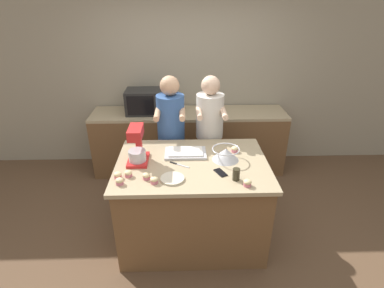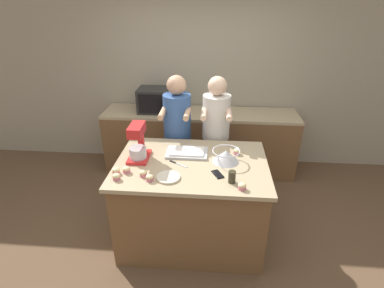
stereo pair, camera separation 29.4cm
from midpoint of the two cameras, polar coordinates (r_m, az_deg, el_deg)
name	(u,v)px [view 1 (the left image)]	position (r m, az deg, el deg)	size (l,w,h in m)	color
ground_plane	(192,235)	(3.55, -2.45, -16.95)	(16.00, 16.00, 0.00)	brown
back_wall	(188,77)	(4.55, -2.58, 12.58)	(10.00, 0.06, 2.70)	gray
island_counter	(192,201)	(3.25, -2.61, -10.84)	(1.51, 1.06, 0.95)	brown
back_counter	(189,141)	(4.52, -2.41, 0.52)	(2.80, 0.60, 0.93)	brown
person_left	(171,139)	(3.67, -6.25, 0.96)	(0.34, 0.50, 1.64)	brown
person_right	(209,138)	(3.66, 1.01, 1.04)	(0.34, 0.50, 1.64)	#33384C
stand_mixer	(137,147)	(3.00, -13.20, -0.57)	(0.20, 0.30, 0.37)	red
mixing_bowl	(226,154)	(3.01, 3.67, -1.93)	(0.28, 0.28, 0.12)	#BCBCC1
baking_tray	(186,153)	(3.13, -3.94, -1.72)	(0.43, 0.27, 0.04)	#BCBCC1
microwave_oven	(145,101)	(4.33, -10.80, 7.93)	(0.54, 0.37, 0.34)	black
cell_phone	(220,173)	(2.81, 2.46, -5.54)	(0.13, 0.16, 0.01)	black
drinking_glass	(236,174)	(2.70, 5.33, -5.86)	(0.07, 0.07, 0.11)	#332D1E
small_plate	(172,179)	(2.73, -6.86, -6.64)	(0.22, 0.22, 0.02)	beige
knife	(178,164)	(2.96, -5.51, -3.96)	(0.20, 0.13, 0.01)	#BCBCC1
cupcake_0	(234,149)	(3.18, 5.49, -1.05)	(0.07, 0.07, 0.06)	#D17084
cupcake_1	(119,181)	(2.75, -16.68, -6.90)	(0.07, 0.07, 0.06)	#D17084
cupcake_2	(247,183)	(2.64, 7.38, -7.44)	(0.07, 0.07, 0.06)	#D17084
cupcake_3	(146,176)	(2.77, -11.72, -6.09)	(0.07, 0.07, 0.06)	#D17084
cupcake_4	(118,175)	(2.84, -16.89, -5.80)	(0.07, 0.07, 0.06)	#D17084
cupcake_5	(154,180)	(2.70, -10.35, -6.88)	(0.07, 0.07, 0.06)	#D17084
cupcake_6	(128,173)	(2.84, -14.97, -5.53)	(0.07, 0.07, 0.06)	#D17084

